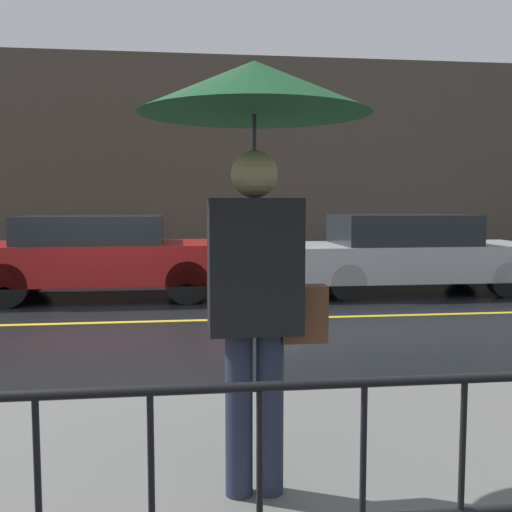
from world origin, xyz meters
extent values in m
plane|color=black|center=(0.00, 0.00, 0.00)|extent=(80.00, 80.00, 0.00)
cube|color=#60605E|center=(0.00, 4.52, 0.06)|extent=(28.00, 2.03, 0.12)
cube|color=gold|center=(0.00, 0.00, 0.00)|extent=(25.20, 0.12, 0.01)
cube|color=#4C4238|center=(0.00, 5.69, 2.51)|extent=(28.00, 0.30, 5.02)
cylinder|color=black|center=(1.69, -6.39, 0.58)|extent=(0.02, 0.02, 0.92)
cylinder|color=black|center=(2.06, -6.39, 0.58)|extent=(0.02, 0.02, 0.92)
cylinder|color=#23283D|center=(1.34, -5.33, 0.56)|extent=(0.15, 0.15, 0.88)
cylinder|color=#23283D|center=(1.51, -5.33, 0.56)|extent=(0.15, 0.15, 0.88)
cube|color=black|center=(1.43, -5.33, 1.35)|extent=(0.48, 0.29, 0.70)
sphere|color=#9B8C56|center=(1.43, -5.33, 1.82)|extent=(0.24, 0.24, 0.24)
cylinder|color=#262628|center=(1.43, -5.33, 1.73)|extent=(0.02, 0.02, 0.77)
cone|color=#144723|center=(1.43, -5.33, 2.25)|extent=(1.18, 1.18, 0.27)
cube|color=brown|center=(1.69, -5.33, 1.09)|extent=(0.24, 0.12, 0.30)
cube|color=maroon|center=(-0.27, 2.23, 0.63)|extent=(4.61, 1.85, 0.66)
cube|color=#1E2328|center=(-0.45, 2.23, 1.20)|extent=(2.40, 1.70, 0.47)
cylinder|color=black|center=(1.16, 3.04, 0.36)|extent=(0.72, 0.22, 0.72)
cylinder|color=black|center=(1.16, 1.41, 0.36)|extent=(0.72, 0.22, 0.72)
cylinder|color=black|center=(-1.70, 3.04, 0.36)|extent=(0.72, 0.22, 0.72)
cylinder|color=black|center=(-1.70, 1.41, 0.36)|extent=(0.72, 0.22, 0.72)
cube|color=#B2B5BA|center=(5.29, 2.23, 0.58)|extent=(4.62, 1.90, 0.63)
cube|color=#1E2328|center=(5.11, 2.23, 1.17)|extent=(2.40, 1.75, 0.54)
cylinder|color=black|center=(6.72, 3.07, 0.31)|extent=(0.63, 0.22, 0.63)
cylinder|color=black|center=(6.72, 1.38, 0.31)|extent=(0.63, 0.22, 0.63)
cylinder|color=black|center=(3.86, 3.07, 0.31)|extent=(0.63, 0.22, 0.63)
cylinder|color=black|center=(3.86, 1.38, 0.31)|extent=(0.63, 0.22, 0.63)
camera|label=1|loc=(1.04, -8.39, 1.68)|focal=42.00mm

